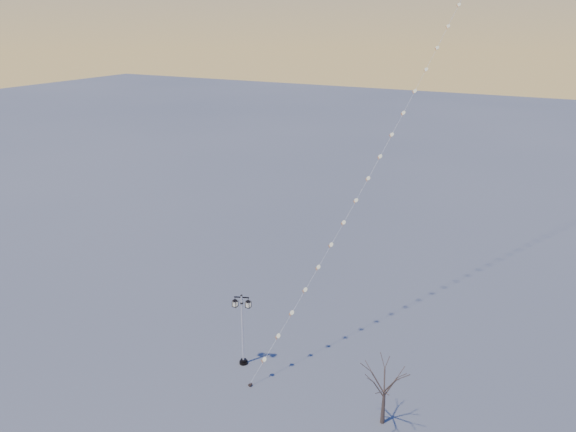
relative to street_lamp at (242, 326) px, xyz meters
The scene contains 4 objects.
ground 3.59m from the street_lamp, 54.73° to the right, with size 300.00×300.00×0.00m, color #5C5E5E.
street_lamp is the anchor object (origin of this frame).
bare_tree 9.95m from the street_lamp, ahead, with size 2.37×2.37×3.93m.
kite_train 23.93m from the street_lamp, 63.95° to the left, with size 11.64×33.47×40.94m.
Camera 1 is at (15.49, -24.03, 21.38)m, focal length 34.30 mm.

